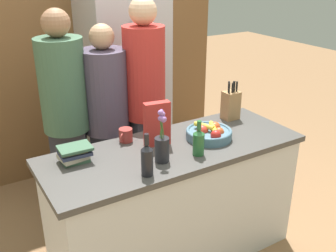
# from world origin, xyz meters

# --- Properties ---
(kitchen_island) EXTENTS (1.76, 0.66, 0.88)m
(kitchen_island) POSITION_xyz_m (0.00, 0.00, 0.44)
(kitchen_island) COLOR silver
(kitchen_island) RESTS_ON ground_plane
(back_wall_wood) EXTENTS (2.96, 0.12, 2.60)m
(back_wall_wood) POSITION_xyz_m (0.00, 1.72, 1.30)
(back_wall_wood) COLOR brown
(back_wall_wood) RESTS_ON ground_plane
(refrigerator) EXTENTS (0.72, 0.62, 1.89)m
(refrigerator) POSITION_xyz_m (0.29, 1.36, 0.94)
(refrigerator) COLOR #B7B7BC
(refrigerator) RESTS_ON ground_plane
(fruit_bowl) EXTENTS (0.32, 0.32, 0.11)m
(fruit_bowl) POSITION_xyz_m (0.28, -0.01, 0.92)
(fruit_bowl) COLOR slate
(fruit_bowl) RESTS_ON kitchen_island
(knife_block) EXTENTS (0.12, 0.10, 0.30)m
(knife_block) POSITION_xyz_m (0.63, 0.20, 1.00)
(knife_block) COLOR #A87A4C
(knife_block) RESTS_ON kitchen_island
(flower_vase) EXTENTS (0.09, 0.09, 0.34)m
(flower_vase) POSITION_xyz_m (-0.17, -0.13, 0.99)
(flower_vase) COLOR #232328
(flower_vase) RESTS_ON kitchen_island
(cereal_box) EXTENTS (0.18, 0.09, 0.30)m
(cereal_box) POSITION_xyz_m (-0.08, 0.09, 1.03)
(cereal_box) COLOR red
(cereal_box) RESTS_ON kitchen_island
(coffee_mug) EXTENTS (0.11, 0.10, 0.09)m
(coffee_mug) POSITION_xyz_m (-0.24, 0.25, 0.93)
(coffee_mug) COLOR #99332D
(coffee_mug) RESTS_ON kitchen_island
(book_stack) EXTENTS (0.20, 0.16, 0.10)m
(book_stack) POSITION_xyz_m (-0.63, 0.15, 0.94)
(book_stack) COLOR #3D6047
(book_stack) RESTS_ON kitchen_island
(bottle_oil) EXTENTS (0.07, 0.07, 0.23)m
(bottle_oil) POSITION_xyz_m (0.07, -0.17, 0.97)
(bottle_oil) COLOR #286633
(bottle_oil) RESTS_ON kitchen_island
(bottle_vinegar) EXTENTS (0.07, 0.07, 0.26)m
(bottle_vinegar) POSITION_xyz_m (-0.33, -0.23, 0.98)
(bottle_vinegar) COLOR black
(bottle_vinegar) RESTS_ON kitchen_island
(person_at_sink) EXTENTS (0.34, 0.34, 1.72)m
(person_at_sink) POSITION_xyz_m (-0.48, 0.77, 0.97)
(person_at_sink) COLOR #383842
(person_at_sink) RESTS_ON ground_plane
(person_in_blue) EXTENTS (0.35, 0.35, 1.60)m
(person_in_blue) POSITION_xyz_m (-0.17, 0.72, 0.90)
(person_in_blue) COLOR #383842
(person_in_blue) RESTS_ON ground_plane
(person_in_red_tee) EXTENTS (0.32, 0.32, 1.78)m
(person_in_red_tee) POSITION_xyz_m (0.12, 0.63, 1.01)
(person_in_red_tee) COLOR #383842
(person_in_red_tee) RESTS_ON ground_plane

